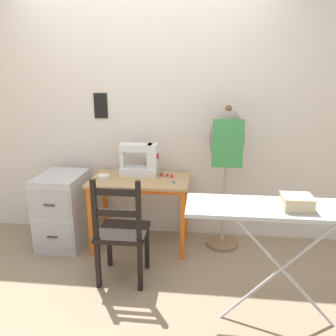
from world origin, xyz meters
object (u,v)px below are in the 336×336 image
scissors (176,183)px  thread_spool_near_machine (161,175)px  dress_form (227,147)px  ironing_board (287,213)px  sewing_machine (141,161)px  thread_spool_far_edge (172,176)px  thread_spool_mid_table (167,175)px  storage_box (297,202)px  filing_cabinet (63,210)px  wooden_chair (122,232)px  fabric_bowl (104,177)px

scissors → thread_spool_near_machine: size_ratio=2.92×
dress_form → ironing_board: (0.32, -1.06, -0.19)m
sewing_machine → thread_spool_far_edge: (0.31, -0.07, -0.13)m
sewing_machine → thread_spool_mid_table: sewing_machine is taller
sewing_machine → storage_box: sewing_machine is taller
scissors → thread_spool_mid_table: thread_spool_mid_table is taller
scissors → filing_cabinet: 1.19m
sewing_machine → thread_spool_near_machine: 0.24m
wooden_chair → storage_box: storage_box is taller
sewing_machine → dress_form: size_ratio=0.27×
filing_cabinet → storage_box: bearing=-26.1°
dress_form → wooden_chair: bearing=-141.5°
thread_spool_mid_table → filing_cabinet: thread_spool_mid_table is taller
scissors → storage_box: size_ratio=0.66×
fabric_bowl → ironing_board: ironing_board is taller
thread_spool_near_machine → thread_spool_mid_table: size_ratio=1.13×
fabric_bowl → thread_spool_near_machine: (0.54, 0.14, -0.00)m
fabric_bowl → thread_spool_mid_table: bearing=14.9°
thread_spool_near_machine → ironing_board: 1.41m
dress_form → scissors: bearing=-157.6°
sewing_machine → filing_cabinet: size_ratio=0.52×
scissors → thread_spool_near_machine: thread_spool_near_machine is taller
sewing_machine → thread_spool_near_machine: sewing_machine is taller
sewing_machine → thread_spool_mid_table: 0.29m
thread_spool_near_machine → thread_spool_mid_table: same height
ironing_board → wooden_chair: bearing=162.4°
scissors → wooden_chair: size_ratio=0.13×
ironing_board → storage_box: (0.04, -0.03, 0.09)m
thread_spool_near_machine → wooden_chair: bearing=-109.5°
storage_box → thread_spool_far_edge: bearing=129.8°
thread_spool_near_machine → thread_spool_far_edge: (0.11, -0.04, 0.00)m
fabric_bowl → dress_form: bearing=7.1°
thread_spool_far_edge → wooden_chair: (-0.35, -0.64, -0.29)m
scissors → dress_form: (0.46, 0.19, 0.31)m
fabric_bowl → thread_spool_far_edge: thread_spool_far_edge is taller
sewing_machine → scissors: bearing=-31.3°
scissors → ironing_board: size_ratio=0.09×
thread_spool_mid_table → filing_cabinet: (-1.04, -0.14, -0.36)m
thread_spool_mid_table → storage_box: size_ratio=0.20×
scissors → filing_cabinet: (-1.13, 0.06, -0.34)m
fabric_bowl → ironing_board: size_ratio=0.09×
sewing_machine → filing_cabinet: (-0.78, -0.15, -0.49)m
thread_spool_near_machine → dress_form: (0.62, 0.00, 0.29)m
dress_form → ironing_board: dress_form is taller
thread_spool_near_machine → thread_spool_mid_table: (0.06, 0.02, -0.00)m
thread_spool_mid_table → dress_form: 0.63m
fabric_bowl → sewing_machine: bearing=27.2°
thread_spool_far_edge → wooden_chair: size_ratio=0.05×
dress_form → sewing_machine: bearing=178.1°
thread_spool_far_edge → storage_box: storage_box is taller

